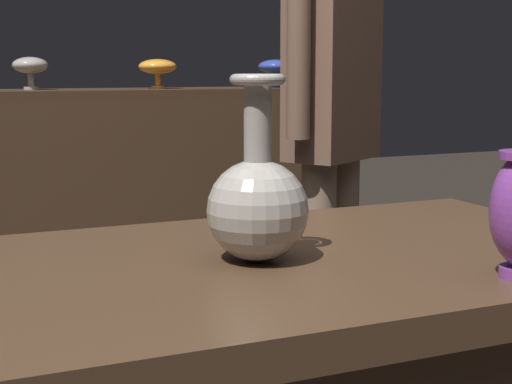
{
  "coord_description": "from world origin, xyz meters",
  "views": [
    {
      "loc": [
        -0.45,
        -1.01,
        1.08
      ],
      "look_at": [
        -0.0,
        -0.0,
        0.9
      ],
      "focal_mm": 54.56,
      "sensor_mm": 36.0,
      "label": 1
    }
  ],
  "objects_px": {
    "shelf_vase_far_right": "(276,67)",
    "visitor_near_right": "(332,111)",
    "shelf_vase_center": "(30,66)",
    "vase_centerpiece": "(257,202)",
    "shelf_vase_right": "(158,67)"
  },
  "relations": [
    {
      "from": "shelf_vase_far_right",
      "to": "visitor_near_right",
      "type": "relative_size",
      "value": 0.1
    },
    {
      "from": "shelf_vase_center",
      "to": "shelf_vase_far_right",
      "type": "bearing_deg",
      "value": -5.75
    },
    {
      "from": "vase_centerpiece",
      "to": "shelf_vase_center",
      "type": "xyz_separation_m",
      "value": [
        0.0,
        2.25,
        0.2
      ]
    },
    {
      "from": "shelf_vase_right",
      "to": "visitor_near_right",
      "type": "bearing_deg",
      "value": -77.4
    },
    {
      "from": "vase_centerpiece",
      "to": "shelf_vase_center",
      "type": "distance_m",
      "value": 2.26
    },
    {
      "from": "shelf_vase_right",
      "to": "visitor_near_right",
      "type": "relative_size",
      "value": 0.1
    },
    {
      "from": "vase_centerpiece",
      "to": "shelf_vase_far_right",
      "type": "relative_size",
      "value": 1.72
    },
    {
      "from": "shelf_vase_right",
      "to": "shelf_vase_center",
      "type": "height_order",
      "value": "shelf_vase_center"
    },
    {
      "from": "shelf_vase_far_right",
      "to": "visitor_near_right",
      "type": "height_order",
      "value": "visitor_near_right"
    },
    {
      "from": "vase_centerpiece",
      "to": "shelf_vase_right",
      "type": "bearing_deg",
      "value": 76.78
    },
    {
      "from": "vase_centerpiece",
      "to": "shelf_vase_right",
      "type": "height_order",
      "value": "shelf_vase_right"
    },
    {
      "from": "shelf_vase_right",
      "to": "visitor_near_right",
      "type": "distance_m",
      "value": 1.12
    },
    {
      "from": "shelf_vase_far_right",
      "to": "shelf_vase_right",
      "type": "bearing_deg",
      "value": 172.14
    },
    {
      "from": "vase_centerpiece",
      "to": "visitor_near_right",
      "type": "height_order",
      "value": "visitor_near_right"
    },
    {
      "from": "shelf_vase_far_right",
      "to": "shelf_vase_right",
      "type": "height_order",
      "value": "same"
    }
  ]
}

